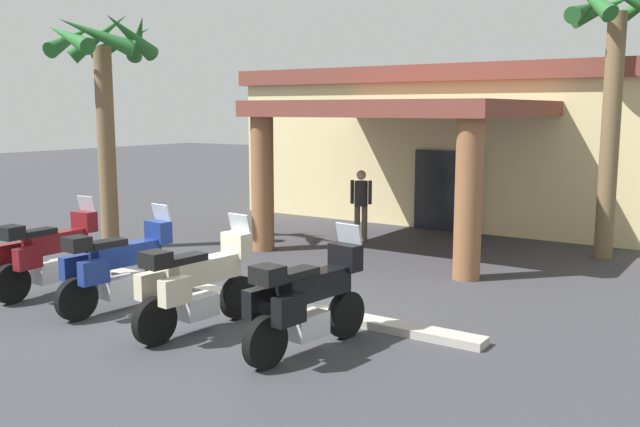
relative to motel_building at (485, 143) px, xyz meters
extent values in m
plane|color=#38383D|center=(-0.01, -11.35, -2.20)|extent=(80.00, 80.00, 0.00)
cube|color=beige|center=(0.00, 0.20, -0.27)|extent=(13.38, 5.65, 3.86)
cube|color=#1E2328|center=(-0.01, -2.67, -1.15)|extent=(1.80, 0.10, 2.10)
cube|color=brown|center=(-0.01, -5.15, 0.97)|extent=(5.66, 5.09, 0.35)
cylinder|color=brown|center=(-2.44, -7.28, -0.70)|extent=(0.51, 0.51, 2.99)
cylinder|color=brown|center=(2.41, -7.30, -0.70)|extent=(0.51, 0.51, 2.99)
cube|color=brown|center=(0.00, 0.20, 1.89)|extent=(13.78, 6.05, 0.44)
cylinder|color=black|center=(-3.22, -11.45, -1.87)|extent=(0.17, 0.67, 0.66)
cylinder|color=black|center=(-3.16, -13.00, -1.87)|extent=(0.17, 0.67, 0.66)
cube|color=silver|center=(-3.19, -12.25, -1.83)|extent=(0.34, 0.57, 0.32)
cube|color=maroon|center=(-3.20, -12.10, -1.32)|extent=(0.35, 1.16, 0.34)
cube|color=black|center=(-3.18, -12.45, -1.10)|extent=(0.30, 0.61, 0.10)
cube|color=maroon|center=(-3.22, -11.47, -1.05)|extent=(0.45, 0.26, 0.36)
cube|color=#B2BCC6|center=(-3.23, -11.39, -0.77)|extent=(0.40, 0.13, 0.36)
cube|color=maroon|center=(-3.42, -12.86, -1.44)|extent=(0.20, 0.45, 0.36)
cube|color=maroon|center=(-2.91, -12.84, -1.44)|extent=(0.20, 0.45, 0.36)
cube|color=black|center=(-3.16, -12.95, -1.03)|extent=(0.37, 0.33, 0.22)
cylinder|color=black|center=(-1.31, -11.46, -1.87)|extent=(0.21, 0.67, 0.66)
cylinder|color=black|center=(-1.48, -13.00, -1.87)|extent=(0.21, 0.67, 0.66)
cube|color=silver|center=(-1.40, -12.25, -1.83)|extent=(0.38, 0.59, 0.32)
cube|color=navy|center=(-1.38, -12.10, -1.32)|extent=(0.42, 1.18, 0.34)
cube|color=black|center=(-1.42, -12.45, -1.10)|extent=(0.34, 0.63, 0.10)
cube|color=navy|center=(-1.32, -11.48, -1.05)|extent=(0.46, 0.29, 0.36)
cube|color=#B2BCC6|center=(-1.31, -11.40, -0.77)|extent=(0.41, 0.16, 0.36)
cube|color=navy|center=(-1.72, -12.82, -1.44)|extent=(0.23, 0.46, 0.36)
cube|color=navy|center=(-1.21, -12.88, -1.44)|extent=(0.23, 0.46, 0.36)
cube|color=black|center=(-1.48, -12.95, -1.03)|extent=(0.39, 0.36, 0.22)
cylinder|color=black|center=(0.47, -11.56, -1.87)|extent=(0.21, 0.67, 0.66)
cylinder|color=black|center=(0.32, -13.11, -1.87)|extent=(0.21, 0.67, 0.66)
cube|color=silver|center=(0.39, -12.36, -1.83)|extent=(0.37, 0.59, 0.32)
cube|color=beige|center=(0.41, -12.21, -1.32)|extent=(0.41, 1.17, 0.34)
cube|color=black|center=(0.37, -12.56, -1.10)|extent=(0.34, 0.62, 0.10)
cube|color=beige|center=(0.47, -11.58, -1.05)|extent=(0.46, 0.28, 0.36)
cube|color=#B2BCC6|center=(0.48, -11.50, -0.77)|extent=(0.41, 0.16, 0.36)
cube|color=beige|center=(0.07, -12.93, -1.44)|extent=(0.22, 0.46, 0.36)
cube|color=beige|center=(0.59, -12.98, -1.44)|extent=(0.22, 0.46, 0.36)
cube|color=black|center=(0.32, -13.06, -1.03)|extent=(0.39, 0.35, 0.22)
cylinder|color=black|center=(2.29, -11.41, -1.87)|extent=(0.23, 0.67, 0.66)
cylinder|color=black|center=(2.08, -12.95, -1.87)|extent=(0.23, 0.67, 0.66)
cube|color=silver|center=(2.18, -12.20, -1.83)|extent=(0.39, 0.60, 0.32)
cube|color=black|center=(2.20, -12.05, -1.32)|extent=(0.45, 1.18, 0.34)
cube|color=black|center=(2.15, -12.40, -1.10)|extent=(0.36, 0.63, 0.10)
cube|color=black|center=(2.29, -11.43, -1.05)|extent=(0.47, 0.30, 0.36)
cube|color=#B2BCC6|center=(2.30, -11.35, -0.77)|extent=(0.41, 0.17, 0.36)
cube|color=black|center=(1.84, -12.76, -1.44)|extent=(0.24, 0.46, 0.36)
cube|color=black|center=(2.36, -12.83, -1.44)|extent=(0.24, 0.46, 0.36)
cube|color=black|center=(2.09, -12.90, -1.03)|extent=(0.40, 0.37, 0.22)
cylinder|color=brown|center=(-1.27, -5.09, -1.77)|extent=(0.14, 0.14, 0.85)
cylinder|color=brown|center=(-1.10, -5.04, -1.77)|extent=(0.14, 0.14, 0.85)
cylinder|color=#262626|center=(-1.19, -5.06, -1.05)|extent=(0.32, 0.32, 0.60)
cylinder|color=#262626|center=(-1.40, -5.13, -1.02)|extent=(0.09, 0.09, 0.57)
cylinder|color=#262626|center=(-0.98, -5.00, -1.02)|extent=(0.09, 0.09, 0.57)
sphere|color=tan|center=(-1.19, -5.06, -0.60)|extent=(0.23, 0.23, 0.23)
cylinder|color=brown|center=(4.14, -3.91, 0.36)|extent=(0.38, 0.38, 5.12)
cone|color=#236028|center=(3.74, -3.36, 3.08)|extent=(1.34, 1.12, 0.86)
cone|color=#236028|center=(3.46, -3.82, 3.05)|extent=(0.53, 1.45, 0.75)
cylinder|color=brown|center=(-5.47, -9.07, 0.07)|extent=(0.39, 0.39, 4.52)
cone|color=#236028|center=(-4.69, -8.94, 2.53)|extent=(0.61, 1.62, 1.01)
cone|color=#236028|center=(-5.04, -8.41, 2.55)|extent=(1.51, 1.16, 1.05)
cone|color=#236028|center=(-5.70, -8.31, 2.49)|extent=(1.64, 0.81, 0.89)
cone|color=#236028|center=(-6.11, -8.60, 2.62)|extent=(1.15, 1.40, 1.26)
cone|color=#236028|center=(-6.24, -9.28, 2.52)|extent=(0.78, 1.63, 0.96)
cone|color=#236028|center=(-5.57, -9.86, 2.48)|extent=(1.65, 0.56, 0.85)
cone|color=#236028|center=(-4.93, -9.64, 2.50)|extent=(1.41, 1.37, 0.92)
cube|color=#ADA89E|center=(-0.50, -10.79, -2.14)|extent=(9.16, 0.36, 0.12)
camera|label=1|loc=(7.12, -19.31, 0.95)|focal=38.69mm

